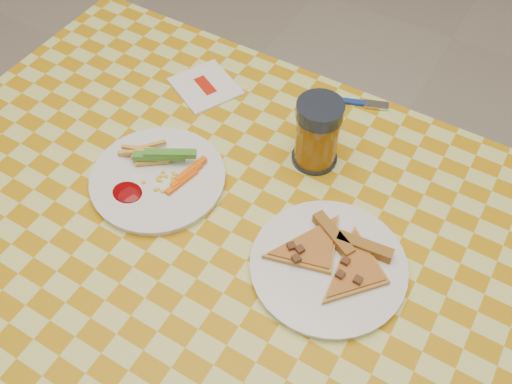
# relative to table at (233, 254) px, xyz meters

# --- Properties ---
(ground) EXTENTS (8.00, 8.00, 0.00)m
(ground) POSITION_rel_table_xyz_m (0.00, 0.00, -0.68)
(ground) COLOR #BAAB96
(ground) RESTS_ON ground
(table) EXTENTS (1.28, 0.88, 0.76)m
(table) POSITION_rel_table_xyz_m (0.00, 0.00, 0.00)
(table) COLOR silver
(table) RESTS_ON ground
(plate_left) EXTENTS (0.27, 0.27, 0.01)m
(plate_left) POSITION_rel_table_xyz_m (-0.17, 0.03, 0.08)
(plate_left) COLOR silver
(plate_left) RESTS_ON table
(plate_right) EXTENTS (0.32, 0.32, 0.01)m
(plate_right) POSITION_rel_table_xyz_m (0.17, 0.02, 0.08)
(plate_right) COLOR silver
(plate_right) RESTS_ON table
(fries_veggies) EXTENTS (0.17, 0.16, 0.04)m
(fries_veggies) POSITION_rel_table_xyz_m (-0.18, 0.04, 0.10)
(fries_veggies) COLOR #F1C34C
(fries_veggies) RESTS_ON plate_left
(pizza_slices) EXTENTS (0.24, 0.21, 0.02)m
(pizza_slices) POSITION_rel_table_xyz_m (0.18, 0.03, 0.09)
(pizza_slices) COLOR gold
(pizza_slices) RESTS_ON plate_right
(drink_glass) EXTENTS (0.09, 0.09, 0.14)m
(drink_glass) POSITION_rel_table_xyz_m (0.05, 0.22, 0.14)
(drink_glass) COLOR black
(drink_glass) RESTS_ON table
(napkin) EXTENTS (0.17, 0.16, 0.01)m
(napkin) POSITION_rel_table_xyz_m (-0.24, 0.28, 0.08)
(napkin) COLOR white
(napkin) RESTS_ON table
(fork) EXTENTS (0.15, 0.07, 0.01)m
(fork) POSITION_rel_table_xyz_m (0.04, 0.39, 0.08)
(fork) COLOR navy
(fork) RESTS_ON table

